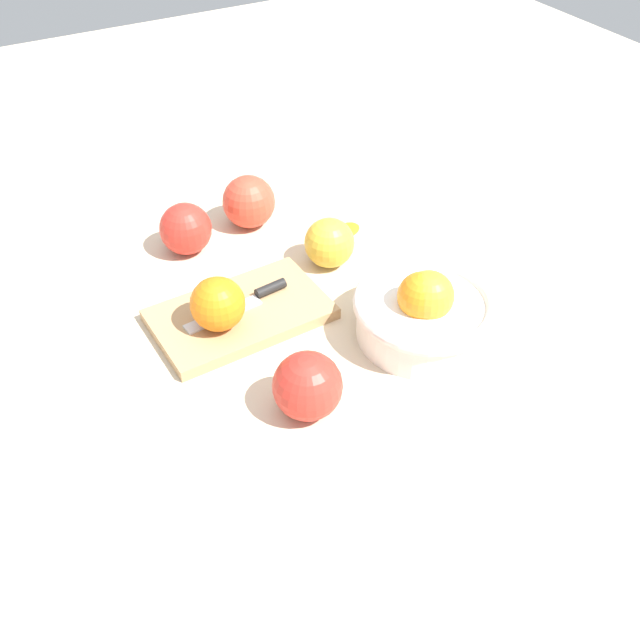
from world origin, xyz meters
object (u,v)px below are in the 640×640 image
cutting_board (240,314)px  apple_front_left_2 (249,202)px  apple_front_left (329,243)px  apple_front_right (186,229)px  orange_on_board (218,304)px  knife (250,298)px  apple_back_right (308,386)px  bowl (425,311)px

cutting_board → apple_front_left_2: 0.23m
apple_front_left → apple_front_right: apple_front_right is taller
orange_on_board → knife: 0.07m
cutting_board → knife: 0.03m
cutting_board → apple_back_right: apple_back_right is taller
orange_on_board → apple_back_right: orange_on_board is taller
cutting_board → bowl: bearing=143.4°
orange_on_board → apple_front_right: size_ratio=0.91×
apple_front_right → apple_back_right: apple_back_right is taller
apple_front_right → apple_front_left_2: (-0.11, -0.02, 0.00)m
knife → apple_front_left_2: size_ratio=1.88×
bowl → apple_front_right: size_ratio=2.42×
cutting_board → apple_front_left: (-0.17, -0.05, 0.03)m
apple_front_right → apple_front_left: bearing=142.1°
cutting_board → apple_back_right: bearing=90.4°
apple_front_left_2 → bowl: bearing=104.1°
orange_on_board → apple_front_left: size_ratio=0.97×
bowl → cutting_board: size_ratio=0.82×
apple_back_right → apple_front_left_2: 0.41m
bowl → cutting_board: (0.20, -0.15, -0.03)m
orange_on_board → knife: size_ratio=0.46×
bowl → orange_on_board: size_ratio=2.65×
cutting_board → apple_front_left_2: apple_front_left_2 is taller
cutting_board → apple_front_right: bearing=-89.0°
bowl → apple_front_left: size_ratio=2.57×
apple_front_right → orange_on_board: bearing=80.9°
bowl → cutting_board: 0.25m
cutting_board → orange_on_board: 0.06m
apple_back_right → bowl: bearing=-167.3°
orange_on_board → apple_front_left: 0.22m
knife → apple_front_left: (-0.15, -0.04, 0.02)m
bowl → apple_front_right: bowl is taller
apple_front_left_2 → orange_on_board: bearing=56.7°
cutting_board → apple_back_right: 0.19m
bowl → apple_front_right: 0.39m
cutting_board → apple_front_left: bearing=-163.1°
bowl → apple_front_left_2: 0.36m
bowl → apple_back_right: 0.20m
knife → apple_back_right: size_ratio=1.90×
apple_back_right → cutting_board: bearing=-89.6°
orange_on_board → apple_front_left: (-0.20, -0.07, -0.02)m
apple_front_left → apple_front_right: bearing=-37.9°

